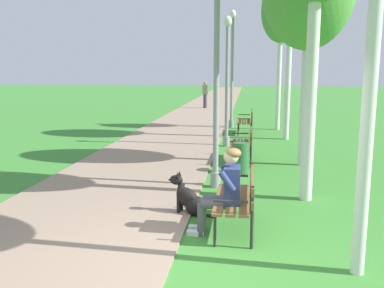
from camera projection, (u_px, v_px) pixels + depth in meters
ground_plane at (200, 271)px, 4.89m from camera, size 120.00×120.00×0.00m
paved_path at (210, 105)px, 28.59m from camera, size 3.34×60.00×0.04m
park_bench_near at (239, 195)px, 6.13m from camera, size 0.55×1.50×0.85m
park_bench_mid at (244, 142)px, 10.70m from camera, size 0.55×1.50×0.85m
park_bench_far at (247, 120)px, 15.50m from camera, size 0.55×1.50×0.85m
person_seated_on_near_bench at (224, 188)px, 5.89m from camera, size 0.74×0.49×1.25m
dog_black at (190, 199)px, 6.77m from camera, size 0.82×0.37×0.71m
lamp_post_near at (217, 61)px, 8.03m from camera, size 0.24×0.24×4.78m
lamp_post_mid at (227, 80)px, 12.66m from camera, size 0.24×0.24×3.88m
lamp_post_far at (232, 68)px, 16.90m from camera, size 0.24×0.24×4.64m
birch_tree_fifth at (281, 12)px, 15.92m from camera, size 1.50×1.35×5.70m
litter_bin at (241, 158)px, 9.52m from camera, size 0.36×0.36×0.70m
pedestrian_distant at (205, 95)px, 25.68m from camera, size 0.32×0.22×1.65m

